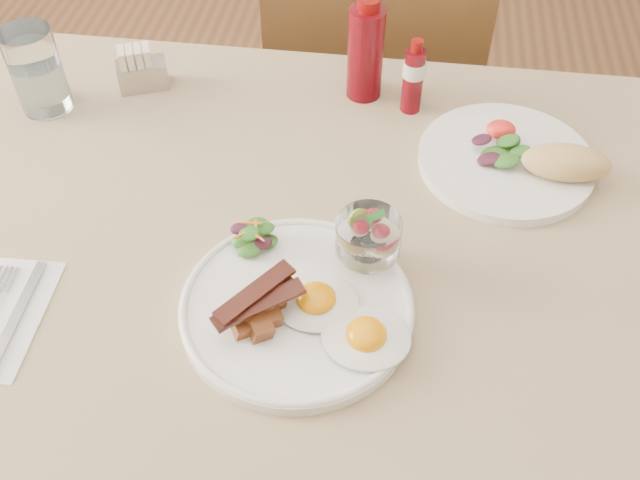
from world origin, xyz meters
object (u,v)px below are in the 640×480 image
fruit_cup (368,236)px  table (340,289)px  second_plate (520,160)px  water_glass (38,75)px  ketchup_bottle (366,52)px  main_plate (297,308)px  sugar_caddy (141,71)px  hot_sauce_bottle (413,77)px  chair_far (374,90)px

fruit_cup → table: bearing=137.1°
second_plate → water_glass: 0.73m
ketchup_bottle → water_glass: ketchup_bottle is taller
main_plate → table: bearing=70.0°
main_plate → ketchup_bottle: 0.45m
second_plate → main_plate: bearing=-133.0°
table → second_plate: 0.32m
main_plate → water_glass: size_ratio=2.10×
second_plate → fruit_cup: bearing=-132.6°
sugar_caddy → hot_sauce_bottle: bearing=-22.5°
chair_far → sugar_caddy: chair_far is taller
hot_sauce_bottle → water_glass: water_glass is taller
ketchup_bottle → hot_sauce_bottle: bearing=-21.8°
table → hot_sauce_bottle: 0.35m
water_glass → table: bearing=-25.4°
hot_sauce_bottle → fruit_cup: bearing=-96.5°
hot_sauce_bottle → water_glass: 0.57m
main_plate → hot_sauce_bottle: hot_sauce_bottle is taller
chair_far → hot_sauce_bottle: 0.47m
table → hot_sauce_bottle: bearing=76.3°
fruit_cup → water_glass: 0.59m
table → chair_far: size_ratio=1.43×
table → main_plate: bearing=-110.0°
table → fruit_cup: fruit_cup is taller
table → fruit_cup: 0.16m
ketchup_bottle → main_plate: bearing=-94.9°
second_plate → hot_sauce_bottle: hot_sauce_bottle is taller
sugar_caddy → main_plate: bearing=-74.8°
chair_far → ketchup_bottle: 0.45m
chair_far → second_plate: bearing=-63.7°
water_glass → main_plate: bearing=-37.4°
sugar_caddy → water_glass: size_ratio=0.67×
ketchup_bottle → fruit_cup: bearing=-84.1°
fruit_cup → sugar_caddy: 0.52m
chair_far → ketchup_bottle: size_ratio=5.60×
hot_sauce_bottle → chair_far: bearing=101.7°
chair_far → sugar_caddy: bearing=-135.2°
fruit_cup → second_plate: fruit_cup is taller
water_glass → chair_far: bearing=41.0°
sugar_caddy → water_glass: bearing=-174.1°
table → chair_far: bearing=90.0°
table → fruit_cup: bearing=-42.9°
table → ketchup_bottle: (-0.00, 0.34, 0.17)m
second_plate → ketchup_bottle: ketchup_bottle is taller
second_plate → hot_sauce_bottle: bearing=143.6°
chair_far → ketchup_bottle: chair_far is taller
second_plate → sugar_caddy: sugar_caddy is taller
main_plate → hot_sauce_bottle: 0.43m
table → ketchup_bottle: bearing=90.4°
hot_sauce_bottle → sugar_caddy: 0.44m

